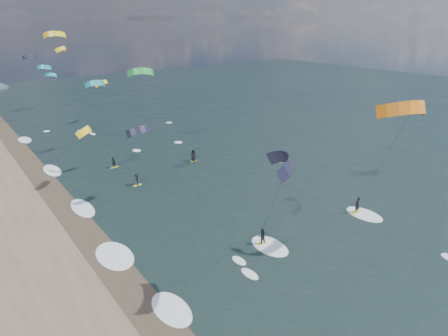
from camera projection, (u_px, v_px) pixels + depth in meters
ground at (328, 293)px, 29.20m from camera, size 260.00×260.00×0.00m
wet_sand_strip at (130, 288)px, 29.74m from camera, size 3.00×240.00×0.00m
kitesurfer_near_a at (402, 132)px, 31.85m from camera, size 8.00×9.04×14.45m
kitesurfer_near_b at (281, 193)px, 28.52m from camera, size 6.66×9.12×12.32m
far_kitesurfers at (157, 166)px, 52.07m from camera, size 11.69×8.72×1.82m
bg_kite_field at (76, 70)px, 65.87m from camera, size 16.60×64.82×11.54m
shoreline_surf at (120, 255)px, 33.92m from camera, size 2.40×79.40×0.11m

